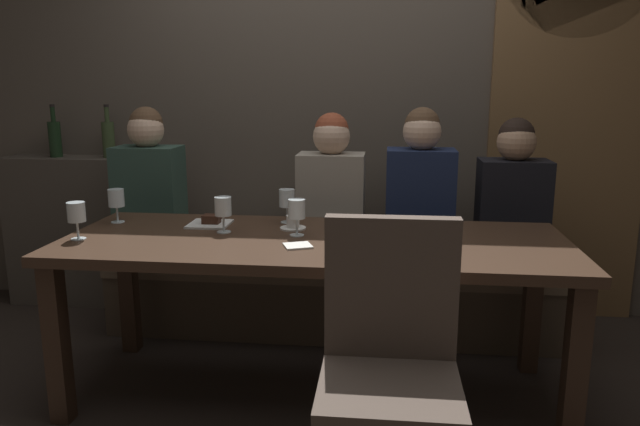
# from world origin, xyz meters

# --- Properties ---
(ground) EXTENTS (9.00, 9.00, 0.00)m
(ground) POSITION_xyz_m (0.00, 0.00, 0.00)
(ground) COLOR black
(back_wall_tiled) EXTENTS (6.00, 0.12, 3.00)m
(back_wall_tiled) POSITION_xyz_m (0.00, 1.22, 1.50)
(back_wall_tiled) COLOR brown
(back_wall_tiled) RESTS_ON ground
(arched_door) EXTENTS (0.90, 0.05, 2.55)m
(arched_door) POSITION_xyz_m (1.35, 1.15, 1.36)
(arched_door) COLOR brown
(arched_door) RESTS_ON ground
(back_counter) EXTENTS (1.10, 0.28, 0.95)m
(back_counter) POSITION_xyz_m (-1.55, 1.04, 0.47)
(back_counter) COLOR #494138
(back_counter) RESTS_ON ground
(dining_table) EXTENTS (2.20, 0.84, 0.74)m
(dining_table) POSITION_xyz_m (0.00, 0.00, 0.65)
(dining_table) COLOR #342217
(dining_table) RESTS_ON ground
(banquette_bench) EXTENTS (2.50, 0.44, 0.45)m
(banquette_bench) POSITION_xyz_m (0.00, 0.70, 0.23)
(banquette_bench) COLOR #4A3C2E
(banquette_bench) RESTS_ON ground
(chair_near_side) EXTENTS (0.44, 0.44, 0.98)m
(chair_near_side) POSITION_xyz_m (0.34, -0.72, 0.56)
(chair_near_side) COLOR #3D281C
(chair_near_side) RESTS_ON ground
(diner_redhead) EXTENTS (0.36, 0.24, 0.83)m
(diner_redhead) POSITION_xyz_m (-1.02, 0.68, 0.84)
(diner_redhead) COLOR #2D473D
(diner_redhead) RESTS_ON banquette_bench
(diner_bearded) EXTENTS (0.36, 0.24, 0.80)m
(diner_bearded) POSITION_xyz_m (0.01, 0.69, 0.83)
(diner_bearded) COLOR #9E9384
(diner_bearded) RESTS_ON banquette_bench
(diner_far_end) EXTENTS (0.36, 0.24, 0.83)m
(diner_far_end) POSITION_xyz_m (0.49, 0.67, 0.84)
(diner_far_end) COLOR #192342
(diner_far_end) RESTS_ON banquette_bench
(diner_near_end) EXTENTS (0.36, 0.24, 0.78)m
(diner_near_end) POSITION_xyz_m (0.97, 0.69, 0.82)
(diner_near_end) COLOR black
(diner_near_end) RESTS_ON banquette_bench
(wine_bottle_dark_red) EXTENTS (0.08, 0.08, 0.33)m
(wine_bottle_dark_red) POSITION_xyz_m (-1.76, 1.02, 1.07)
(wine_bottle_dark_red) COLOR black
(wine_bottle_dark_red) RESTS_ON back_counter
(wine_bottle_pale_label) EXTENTS (0.08, 0.08, 0.33)m
(wine_bottle_pale_label) POSITION_xyz_m (-1.42, 1.04, 1.07)
(wine_bottle_pale_label) COLOR #384728
(wine_bottle_pale_label) RESTS_ON back_counter
(wine_glass_near_right) EXTENTS (0.08, 0.08, 0.16)m
(wine_glass_near_right) POSITION_xyz_m (-1.02, -0.13, 0.86)
(wine_glass_near_right) COLOR silver
(wine_glass_near_right) RESTS_ON dining_table
(wine_glass_far_right) EXTENTS (0.08, 0.08, 0.16)m
(wine_glass_far_right) POSITION_xyz_m (-0.08, 0.04, 0.86)
(wine_glass_far_right) COLOR silver
(wine_glass_far_right) RESTS_ON dining_table
(wine_glass_center_back) EXTENTS (0.08, 0.08, 0.16)m
(wine_glass_center_back) POSITION_xyz_m (-0.42, 0.06, 0.86)
(wine_glass_center_back) COLOR silver
(wine_glass_center_back) RESTS_ON dining_table
(wine_glass_far_left) EXTENTS (0.08, 0.08, 0.16)m
(wine_glass_far_left) POSITION_xyz_m (-0.99, 0.19, 0.85)
(wine_glass_far_left) COLOR silver
(wine_glass_far_left) RESTS_ON dining_table
(wine_glass_end_right) EXTENTS (0.08, 0.08, 0.16)m
(wine_glass_end_right) POSITION_xyz_m (-0.17, 0.28, 0.85)
(wine_glass_end_right) COLOR silver
(wine_glass_end_right) RESTS_ON dining_table
(espresso_cup) EXTENTS (0.12, 0.12, 0.06)m
(espresso_cup) POSITION_xyz_m (-0.12, 0.16, 0.77)
(espresso_cup) COLOR white
(espresso_cup) RESTS_ON dining_table
(dessert_plate) EXTENTS (0.19, 0.19, 0.05)m
(dessert_plate) POSITION_xyz_m (-0.52, 0.19, 0.75)
(dessert_plate) COLOR white
(dessert_plate) RESTS_ON dining_table
(folded_napkin) EXTENTS (0.14, 0.13, 0.01)m
(folded_napkin) POSITION_xyz_m (-0.05, -0.15, 0.74)
(folded_napkin) COLOR silver
(folded_napkin) RESTS_ON dining_table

